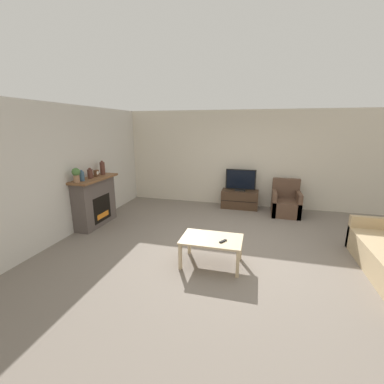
{
  "coord_description": "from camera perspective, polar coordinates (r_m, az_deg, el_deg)",
  "views": [
    {
      "loc": [
        0.44,
        -4.56,
        2.26
      ],
      "look_at": [
        -0.95,
        0.75,
        0.85
      ],
      "focal_mm": 24.0,
      "sensor_mm": 36.0,
      "label": 1
    }
  ],
  "objects": [
    {
      "name": "tv",
      "position": [
        7.27,
        10.74,
        2.46
      ],
      "size": [
        0.83,
        0.18,
        0.6
      ],
      "color": "black",
      "rests_on": "tv_stand"
    },
    {
      "name": "wall_back",
      "position": [
        7.49,
        11.32,
        7.18
      ],
      "size": [
        12.0,
        0.06,
        2.7
      ],
      "color": "beige",
      "rests_on": "ground"
    },
    {
      "name": "mantel_vase_right",
      "position": [
        6.51,
        -19.29,
        5.06
      ],
      "size": [
        0.12,
        0.12,
        0.34
      ],
      "color": "#512D23",
      "rests_on": "fireplace"
    },
    {
      "name": "mantel_clock",
      "position": [
        6.32,
        -20.49,
        3.93
      ],
      "size": [
        0.08,
        0.11,
        0.15
      ],
      "color": "brown",
      "rests_on": "fireplace"
    },
    {
      "name": "mantel_vase_centre_left",
      "position": [
        6.14,
        -21.71,
        3.85
      ],
      "size": [
        0.12,
        0.12,
        0.24
      ],
      "color": "#512D23",
      "rests_on": "fireplace"
    },
    {
      "name": "remote",
      "position": [
        4.2,
        6.91,
        -10.8
      ],
      "size": [
        0.11,
        0.15,
        0.02
      ],
      "rotation": [
        0.0,
        0.0,
        -0.57
      ],
      "color": "black",
      "rests_on": "coffee_table"
    },
    {
      "name": "potted_plant",
      "position": [
        5.78,
        -24.35,
        3.64
      ],
      "size": [
        0.17,
        0.17,
        0.3
      ],
      "color": "#936B4C",
      "rests_on": "fireplace"
    },
    {
      "name": "tv_stand",
      "position": [
        7.4,
        10.55,
        -1.57
      ],
      "size": [
        1.01,
        0.5,
        0.5
      ],
      "color": "#422D1E",
      "rests_on": "ground"
    },
    {
      "name": "mantel_vase_left",
      "position": [
        5.91,
        -23.32,
        3.31
      ],
      "size": [
        0.11,
        0.11,
        0.24
      ],
      "color": "#385670",
      "rests_on": "fireplace"
    },
    {
      "name": "armchair",
      "position": [
        7.16,
        20.06,
        -2.42
      ],
      "size": [
        0.7,
        0.76,
        0.91
      ],
      "color": "brown",
      "rests_on": "ground"
    },
    {
      "name": "ground_plane",
      "position": [
        5.11,
        8.43,
        -12.03
      ],
      "size": [
        24.0,
        24.0,
        0.0
      ],
      "primitive_type": "plane",
      "color": "slate"
    },
    {
      "name": "coffee_table",
      "position": [
        4.33,
        4.38,
        -10.93
      ],
      "size": [
        1.0,
        0.64,
        0.47
      ],
      "color": "#CCB289",
      "rests_on": "ground"
    },
    {
      "name": "wall_left",
      "position": [
        6.03,
        -25.23,
        4.37
      ],
      "size": [
        0.06,
        12.0,
        2.7
      ],
      "color": "beige",
      "rests_on": "ground"
    },
    {
      "name": "fireplace",
      "position": [
        6.37,
        -20.77,
        -1.88
      ],
      "size": [
        0.48,
        1.27,
        1.13
      ],
      "color": "#564C47",
      "rests_on": "ground"
    }
  ]
}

